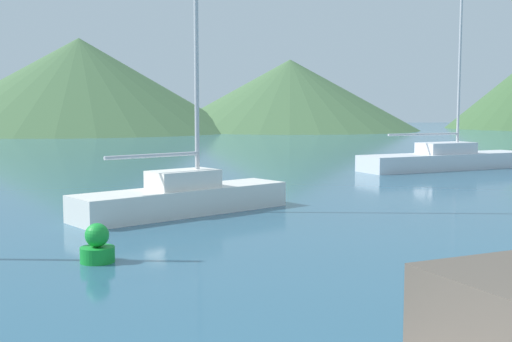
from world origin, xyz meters
The scene contains 5 objects.
sailboat_inner centered at (11.13, 25.81, 0.49)m, with size 8.82×4.30×9.44m.
sailboat_middle centered at (-1.10, 15.01, 0.53)m, with size 5.84×4.40×10.74m.
buoy_marker centered at (-2.81, 9.83, 0.29)m, with size 0.62×0.62×0.71m.
hill_central centered at (-11.56, 78.28, 5.59)m, with size 38.74×38.74×11.19m.
hill_east centered at (14.70, 80.58, 4.54)m, with size 33.24×33.24×9.09m.
Camera 1 is at (-1.60, -1.79, 2.76)m, focal length 45.00 mm.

